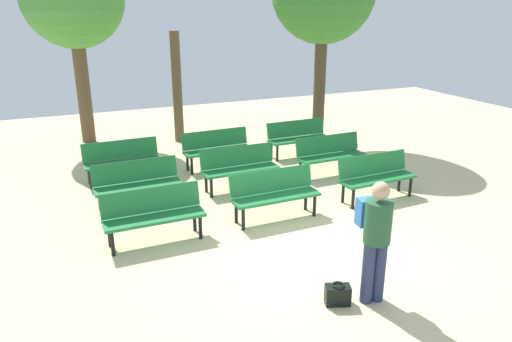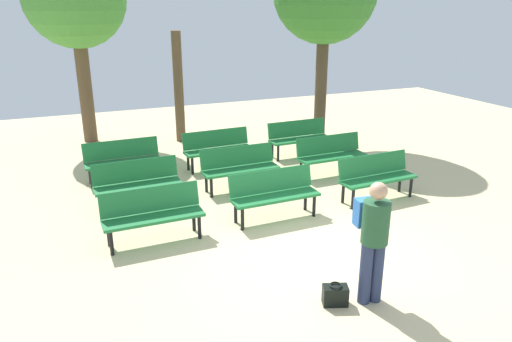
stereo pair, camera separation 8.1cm
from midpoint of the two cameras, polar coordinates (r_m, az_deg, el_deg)
name	(u,v)px [view 2 (the right image)]	position (r m, az deg, el deg)	size (l,w,h in m)	color
ground_plane	(321,256)	(7.60, 7.92, -9.89)	(24.00, 24.00, 0.00)	beige
bench_r0_c0	(152,212)	(7.95, -11.82, -4.74)	(1.61, 0.51, 0.87)	#1E7238
bench_r0_c1	(274,192)	(8.59, 2.38, -2.46)	(1.61, 0.51, 0.87)	#1E7238
bench_r0_c2	(376,175)	(9.73, 14.21, -0.41)	(1.62, 0.56, 0.87)	#1E7238
bench_r1_c0	(137,181)	(9.37, -13.60, -1.13)	(1.61, 0.52, 0.87)	#1E7238
bench_r1_c1	(239,165)	(9.97, -1.73, 0.67)	(1.61, 0.52, 0.87)	#1E7238
bench_r1_c2	(331,153)	(10.94, 9.00, 2.13)	(1.61, 0.52, 0.87)	#1E7238
bench_r2_c0	(123,158)	(10.82, -15.25, 1.48)	(1.61, 0.52, 0.87)	#1E7238
bench_r2_c1	(218,147)	(11.31, -4.35, 2.88)	(1.62, 0.54, 0.87)	#1E7238
bench_r2_c2	(299,136)	(12.25, 5.27, 4.14)	(1.61, 0.53, 0.87)	#1E7238
tree_2	(179,88)	(13.49, -8.95, 9.68)	(0.26, 0.26, 2.99)	brown
visitor_with_backpack	(373,235)	(6.26, 14.00, -7.33)	(0.38, 0.55, 1.65)	navy
handbag	(335,295)	(6.48, 9.68, -14.21)	(0.36, 0.28, 0.29)	black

